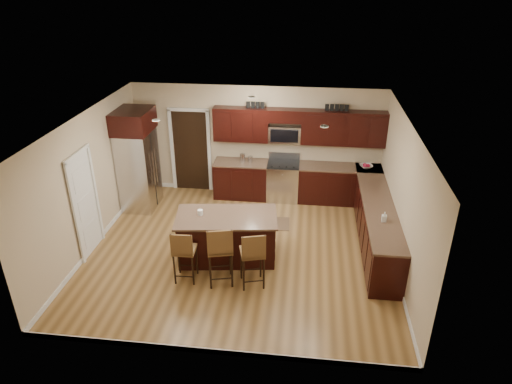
# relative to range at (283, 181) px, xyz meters

# --- Properties ---
(floor) EXTENTS (6.00, 6.00, 0.00)m
(floor) POSITION_rel_range_xyz_m (-0.68, -2.45, -0.47)
(floor) COLOR olive
(floor) RESTS_ON ground
(ceiling) EXTENTS (6.00, 6.00, 0.00)m
(ceiling) POSITION_rel_range_xyz_m (-0.68, -2.45, 2.23)
(ceiling) COLOR silver
(ceiling) RESTS_ON wall_back
(wall_back) EXTENTS (6.00, 0.00, 6.00)m
(wall_back) POSITION_rel_range_xyz_m (-0.68, 0.30, 0.88)
(wall_back) COLOR #C5B08E
(wall_back) RESTS_ON floor
(wall_left) EXTENTS (0.00, 5.50, 5.50)m
(wall_left) POSITION_rel_range_xyz_m (-3.68, -2.45, 0.88)
(wall_left) COLOR #C5B08E
(wall_left) RESTS_ON floor
(wall_right) EXTENTS (0.00, 5.50, 5.50)m
(wall_right) POSITION_rel_range_xyz_m (2.32, -2.45, 0.88)
(wall_right) COLOR #C5B08E
(wall_right) RESTS_ON floor
(base_cabinets) EXTENTS (4.02, 3.96, 0.92)m
(base_cabinets) POSITION_rel_range_xyz_m (1.22, -1.01, -0.01)
(base_cabinets) COLOR black
(base_cabinets) RESTS_ON floor
(upper_cabinets) EXTENTS (4.00, 0.33, 0.80)m
(upper_cabinets) POSITION_rel_range_xyz_m (0.36, 0.13, 1.37)
(upper_cabinets) COLOR black
(upper_cabinets) RESTS_ON wall_back
(range) EXTENTS (0.76, 0.64, 1.11)m
(range) POSITION_rel_range_xyz_m (0.00, 0.00, 0.00)
(range) COLOR silver
(range) RESTS_ON floor
(microwave) EXTENTS (0.76, 0.31, 0.40)m
(microwave) POSITION_rel_range_xyz_m (0.00, 0.15, 1.15)
(microwave) COLOR silver
(microwave) RESTS_ON upper_cabinets
(doorway) EXTENTS (0.85, 0.03, 2.06)m
(doorway) POSITION_rel_range_xyz_m (-2.33, 0.28, 0.56)
(doorway) COLOR black
(doorway) RESTS_ON floor
(pantry_door) EXTENTS (0.03, 0.80, 2.04)m
(pantry_door) POSITION_rel_range_xyz_m (-3.66, -2.75, 0.55)
(pantry_door) COLOR white
(pantry_door) RESTS_ON floor
(letter_decor) EXTENTS (2.20, 0.03, 0.15)m
(letter_decor) POSITION_rel_range_xyz_m (0.22, 0.13, 1.82)
(letter_decor) COLOR black
(letter_decor) RESTS_ON upper_cabinets
(island) EXTENTS (2.02, 1.25, 0.92)m
(island) POSITION_rel_range_xyz_m (-0.91, -2.68, -0.04)
(island) COLOR black
(island) RESTS_ON floor
(stool_left) EXTENTS (0.40, 0.40, 1.04)m
(stool_left) POSITION_rel_range_xyz_m (-1.53, -3.52, 0.18)
(stool_left) COLOR brown
(stool_left) RESTS_ON floor
(stool_mid) EXTENTS (0.54, 0.54, 1.18)m
(stool_mid) POSITION_rel_range_xyz_m (-0.87, -3.53, 0.27)
(stool_mid) COLOR brown
(stool_mid) RESTS_ON floor
(stool_right) EXTENTS (0.51, 0.51, 1.11)m
(stool_right) POSITION_rel_range_xyz_m (-0.30, -3.52, 0.22)
(stool_right) COLOR brown
(stool_right) RESTS_ON floor
(refrigerator) EXTENTS (0.79, 0.99, 2.35)m
(refrigerator) POSITION_rel_range_xyz_m (-3.30, -0.79, 0.73)
(refrigerator) COLOR silver
(refrigerator) RESTS_ON floor
(floor_mat) EXTENTS (0.91, 0.63, 0.01)m
(floor_mat) POSITION_rel_range_xyz_m (-0.21, -1.29, -0.47)
(floor_mat) COLOR brown
(floor_mat) RESTS_ON floor
(fruit_bowl) EXTENTS (0.37, 0.37, 0.07)m
(fruit_bowl) POSITION_rel_range_xyz_m (1.93, -0.00, 0.48)
(fruit_bowl) COLOR silver
(fruit_bowl) RESTS_ON base_cabinets
(soap_bottle) EXTENTS (0.09, 0.09, 0.19)m
(soap_bottle) POSITION_rel_range_xyz_m (2.02, -2.53, 0.54)
(soap_bottle) COLOR #B2B2B2
(soap_bottle) RESTS_ON base_cabinets
(canister_tall) EXTENTS (0.12, 0.12, 0.21)m
(canister_tall) POSITION_rel_range_xyz_m (-0.99, -0.00, 0.55)
(canister_tall) COLOR silver
(canister_tall) RESTS_ON base_cabinets
(canister_short) EXTENTS (0.11, 0.11, 0.15)m
(canister_short) POSITION_rel_range_xyz_m (-0.80, -0.00, 0.53)
(canister_short) COLOR silver
(canister_short) RESTS_ON base_cabinets
(island_jar) EXTENTS (0.10, 0.10, 0.10)m
(island_jar) POSITION_rel_range_xyz_m (-1.41, -2.68, 0.50)
(island_jar) COLOR white
(island_jar) RESTS_ON island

